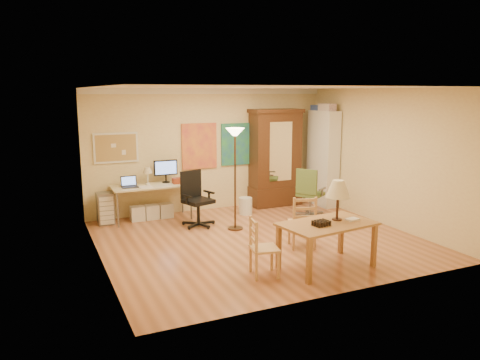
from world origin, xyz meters
name	(u,v)px	position (x,y,z in m)	size (l,w,h in m)	color
floor	(259,239)	(0.00, 0.00, 0.00)	(5.50, 5.50, 0.00)	brown
crown_molding	(209,91)	(0.00, 2.46, 2.64)	(5.50, 0.08, 0.12)	white
corkboard	(116,148)	(-2.05, 2.47, 1.50)	(0.90, 0.04, 0.62)	tan
art_panel_left	(199,146)	(-0.25, 2.47, 1.45)	(0.80, 0.04, 1.00)	#F6A829
art_panel_right	(237,144)	(0.65, 2.47, 1.45)	(0.75, 0.04, 0.95)	#23618C
dining_table	(331,213)	(0.41, -1.60, 0.83)	(1.50, 1.01, 1.32)	brown
ladder_chair_back	(302,223)	(0.48, -0.69, 0.43)	(0.53, 0.51, 0.91)	tan
ladder_chair_left	(262,249)	(-0.70, -1.52, 0.40)	(0.45, 0.47, 0.86)	tan
torchiere_lamp	(235,149)	(-0.13, 0.78, 1.57)	(0.36, 0.36, 1.96)	#412B1A
computer_desk	(153,198)	(-1.40, 2.16, 0.44)	(1.60, 0.70, 1.21)	beige
office_chair_black	(197,211)	(-0.72, 1.31, 0.29)	(0.67, 0.67, 1.09)	black
office_chair_green	(310,204)	(1.69, 0.98, 0.28)	(0.66, 0.66, 1.05)	slate
drawer_cart	(105,208)	(-2.36, 2.20, 0.32)	(0.32, 0.38, 0.63)	slate
armoire	(275,164)	(1.53, 2.24, 0.97)	(1.22, 0.58, 2.24)	#37170F
bookshelf	(323,159)	(2.55, 1.80, 1.10)	(0.33, 0.88, 2.20)	white
wastebin	(246,206)	(0.53, 1.73, 0.18)	(0.29, 0.29, 0.37)	silver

